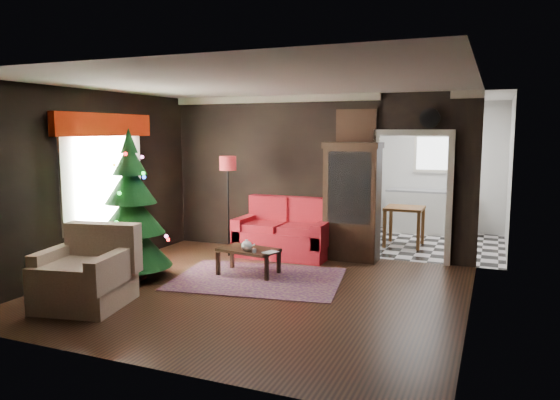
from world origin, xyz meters
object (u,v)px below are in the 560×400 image
at_px(kitchen_table, 404,226).
at_px(wall_clock, 430,118).
at_px(armchair, 84,270).
at_px(coffee_table, 249,261).
at_px(teapot, 247,246).
at_px(floor_lamp, 228,209).
at_px(loveseat, 284,228).
at_px(christmas_tree, 131,209).
at_px(curio_cabinet, 352,204).

bearing_deg(kitchen_table, wall_clock, -66.25).
xyz_separation_m(armchair, coffee_table, (1.26, 2.09, -0.25)).
xyz_separation_m(teapot, kitchen_table, (1.79, 3.15, -0.12)).
relative_size(teapot, kitchen_table, 0.24).
bearing_deg(floor_lamp, loveseat, 21.55).
relative_size(floor_lamp, wall_clock, 5.74).
relative_size(coffee_table, kitchen_table, 1.17).
height_order(christmas_tree, wall_clock, wall_clock).
bearing_deg(coffee_table, armchair, -121.10).
distance_m(curio_cabinet, christmas_tree, 3.59).
bearing_deg(loveseat, coffee_table, -91.98).
bearing_deg(christmas_tree, teapot, 23.27).
distance_m(teapot, wall_clock, 3.56).
bearing_deg(wall_clock, coffee_table, -144.26).
xyz_separation_m(loveseat, teapot, (0.01, -1.50, -0.01)).
distance_m(armchair, coffee_table, 2.45).
relative_size(floor_lamp, kitchen_table, 2.45).
xyz_separation_m(curio_cabinet, coffee_table, (-1.20, -1.54, -0.74)).
xyz_separation_m(loveseat, wall_clock, (2.35, 0.40, 1.88)).
xyz_separation_m(floor_lamp, wall_clock, (3.25, 0.76, 1.55)).
distance_m(christmas_tree, coffee_table, 1.91).
bearing_deg(kitchen_table, teapot, -119.59).
bearing_deg(floor_lamp, christmas_tree, -109.29).
height_order(loveseat, christmas_tree, christmas_tree).
distance_m(loveseat, floor_lamp, 1.02).
relative_size(armchair, coffee_table, 1.21).
xyz_separation_m(loveseat, christmas_tree, (-1.53, -2.17, 0.55)).
bearing_deg(coffee_table, christmas_tree, -150.52).
distance_m(christmas_tree, armchair, 1.40).
height_order(coffee_table, kitchen_table, kitchen_table).
height_order(armchair, teapot, armchair).
height_order(curio_cabinet, coffee_table, curio_cabinet).
bearing_deg(teapot, curio_cabinet, 56.49).
bearing_deg(floor_lamp, teapot, -51.50).
bearing_deg(curio_cabinet, kitchen_table, 65.56).
bearing_deg(wall_clock, curio_cabinet, -171.47).
height_order(loveseat, floor_lamp, floor_lamp).
relative_size(floor_lamp, coffee_table, 2.10).
distance_m(armchair, teapot, 2.32).
xyz_separation_m(loveseat, floor_lamp, (-0.90, -0.36, 0.33)).
bearing_deg(kitchen_table, coffee_table, -121.83).
height_order(armchair, coffee_table, armchair).
bearing_deg(floor_lamp, armchair, -97.52).
distance_m(curio_cabinet, floor_lamp, 2.13).
height_order(armchair, wall_clock, wall_clock).
xyz_separation_m(christmas_tree, wall_clock, (3.88, 2.57, 1.33)).
bearing_deg(kitchen_table, christmas_tree, -131.15).
bearing_deg(coffee_table, loveseat, 88.02).
height_order(curio_cabinet, floor_lamp, curio_cabinet).
xyz_separation_m(coffee_table, teapot, (0.06, -0.18, 0.28)).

